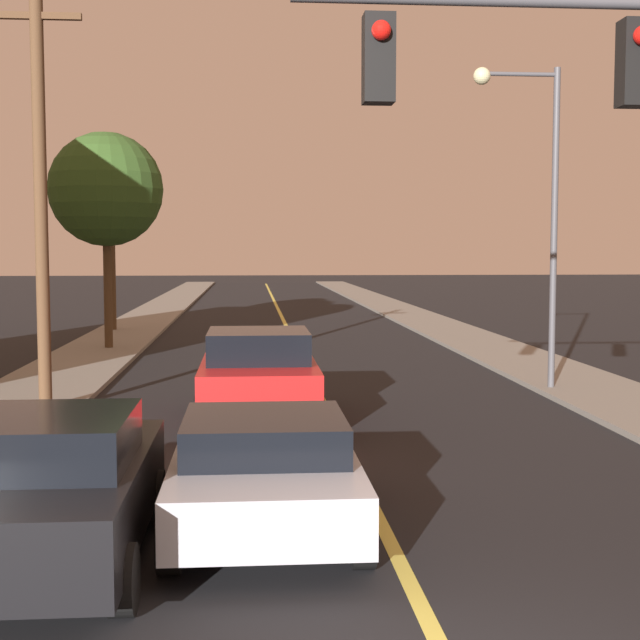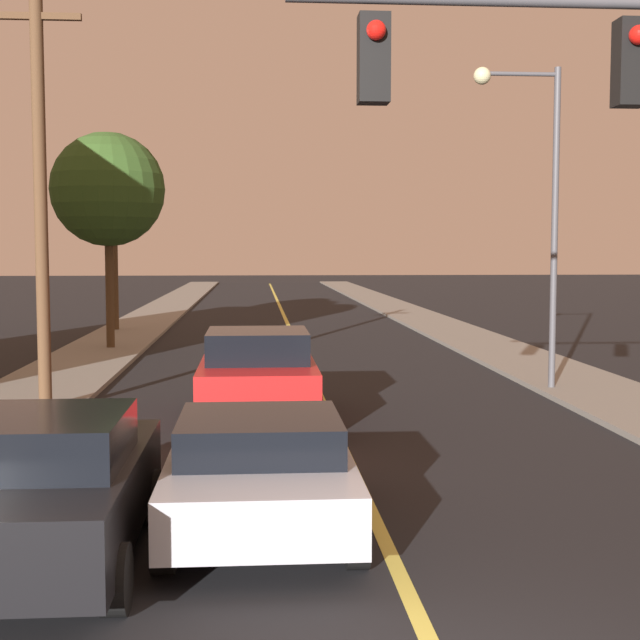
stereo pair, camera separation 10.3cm
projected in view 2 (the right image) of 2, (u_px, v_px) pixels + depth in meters
The scene contains 10 objects.
road_surface at pixel (284, 315), 41.54m from camera, with size 9.25×80.00×0.01m.
sidewalk_left at pixel (156, 314), 41.11m from camera, with size 2.50×80.00×0.12m.
sidewalk_right at pixel (408, 313), 41.96m from camera, with size 2.50×80.00×0.12m.
car_near_lane_front at pixel (260, 469), 9.60m from camera, with size 2.05×3.95×1.29m.
car_near_lane_second at pixel (258, 375), 15.76m from camera, with size 2.10×4.24×1.64m.
car_outer_lane_front at pixel (47, 488), 8.52m from camera, with size 1.86×3.97×1.51m.
streetlamp_right at pixel (535, 182), 18.64m from camera, with size 1.85×0.36×6.71m.
utility_pole_left at pixel (40, 190), 16.21m from camera, with size 1.60×0.24×7.70m.
tree_left_near at pixel (108, 190), 26.38m from camera, with size 3.38×3.38×6.39m.
tree_left_far at pixel (112, 195), 32.36m from camera, with size 2.84×2.84×6.40m.
Camera 2 is at (-1.34, -5.44, 3.05)m, focal length 50.00 mm.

